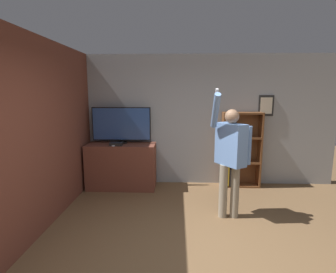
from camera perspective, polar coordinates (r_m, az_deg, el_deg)
ground_plane at (r=3.25m, az=5.94°, el=-27.03°), size 14.00×14.00×0.00m
wall_back at (r=5.52m, az=4.29°, el=3.51°), size 6.14×0.09×2.70m
wall_side_brick at (r=4.49m, az=-22.91°, el=1.34°), size 0.06×4.45×2.70m
tv_ledge at (r=5.44m, az=-10.05°, el=-6.34°), size 1.37×0.56×0.91m
television at (r=5.37m, az=-10.10°, el=2.55°), size 1.18×0.22×0.73m
game_console at (r=5.21m, az=-11.21°, el=-1.61°), size 0.25×0.16×0.06m
remote_loose at (r=5.17m, az=-11.50°, el=-1.92°), size 0.09×0.14×0.02m
bookshelf at (r=5.57m, az=14.71°, el=-3.01°), size 0.79×0.28×1.54m
person at (r=4.07m, az=13.47°, el=-3.49°), size 0.61×0.58×1.99m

